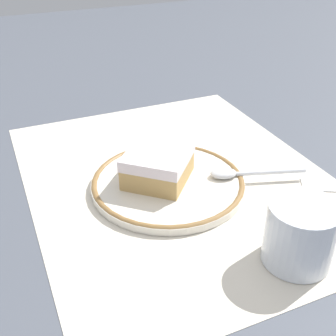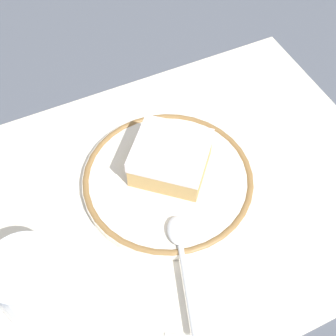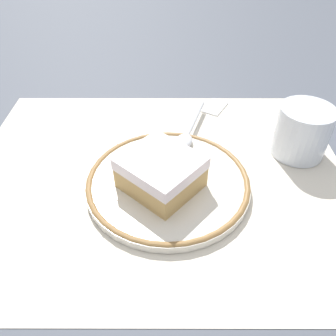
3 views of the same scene
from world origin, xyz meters
name	(u,v)px [view 2 (image 2 of 3)]	position (x,y,z in m)	size (l,w,h in m)	color
ground_plane	(186,192)	(0.00, 0.00, 0.00)	(2.40, 2.40, 0.00)	#4C515B
placemat	(186,192)	(0.00, 0.00, 0.00)	(0.51, 0.41, 0.00)	beige
plate	(168,179)	(-0.01, 0.02, 0.01)	(0.21, 0.21, 0.01)	silver
cake_slice	(171,158)	(-0.01, 0.03, 0.03)	(0.12, 0.12, 0.04)	tan
spoon	(181,246)	(-0.04, -0.07, 0.02)	(0.06, 0.13, 0.01)	silver
cup	(31,283)	(-0.20, -0.05, 0.03)	(0.08, 0.08, 0.07)	silver
napkin	(298,245)	(0.08, -0.12, 0.00)	(0.09, 0.13, 0.00)	white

